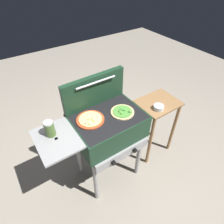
{
  "coord_description": "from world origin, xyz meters",
  "views": [
    {
      "loc": [
        -0.67,
        -1.07,
        2.03
      ],
      "look_at": [
        0.05,
        0.0,
        0.92
      ],
      "focal_mm": 30.32,
      "sensor_mm": 36.0,
      "label": 1
    }
  ],
  "objects_px": {
    "sauce_jar": "(50,129)",
    "prep_table": "(155,117)",
    "pizza_veggie": "(123,112)",
    "pizza_cheese": "(90,120)",
    "grill": "(107,128)",
    "topping_bowl_near": "(159,108)"
  },
  "relations": [
    {
      "from": "pizza_veggie",
      "to": "topping_bowl_near",
      "type": "relative_size",
      "value": 1.99
    },
    {
      "from": "sauce_jar",
      "to": "topping_bowl_near",
      "type": "relative_size",
      "value": 1.27
    },
    {
      "from": "prep_table",
      "to": "topping_bowl_near",
      "type": "distance_m",
      "value": 0.27
    },
    {
      "from": "prep_table",
      "to": "pizza_veggie",
      "type": "bearing_deg",
      "value": -175.43
    },
    {
      "from": "pizza_cheese",
      "to": "sauce_jar",
      "type": "relative_size",
      "value": 1.79
    },
    {
      "from": "pizza_veggie",
      "to": "prep_table",
      "type": "height_order",
      "value": "pizza_veggie"
    },
    {
      "from": "pizza_cheese",
      "to": "prep_table",
      "type": "bearing_deg",
      "value": -2.25
    },
    {
      "from": "prep_table",
      "to": "sauce_jar",
      "type": "bearing_deg",
      "value": 176.9
    },
    {
      "from": "topping_bowl_near",
      "to": "sauce_jar",
      "type": "bearing_deg",
      "value": 172.16
    },
    {
      "from": "prep_table",
      "to": "grill",
      "type": "bearing_deg",
      "value": -179.63
    },
    {
      "from": "pizza_cheese",
      "to": "grill",
      "type": "bearing_deg",
      "value": -14.52
    },
    {
      "from": "pizza_veggie",
      "to": "pizza_cheese",
      "type": "relative_size",
      "value": 0.88
    },
    {
      "from": "sauce_jar",
      "to": "prep_table",
      "type": "height_order",
      "value": "sauce_jar"
    },
    {
      "from": "grill",
      "to": "pizza_cheese",
      "type": "bearing_deg",
      "value": 165.48
    },
    {
      "from": "pizza_veggie",
      "to": "sauce_jar",
      "type": "height_order",
      "value": "sauce_jar"
    },
    {
      "from": "pizza_veggie",
      "to": "pizza_cheese",
      "type": "xyz_separation_m",
      "value": [
        -0.29,
        0.07,
        0.0
      ]
    },
    {
      "from": "sauce_jar",
      "to": "prep_table",
      "type": "distance_m",
      "value": 1.23
    },
    {
      "from": "pizza_veggie",
      "to": "sauce_jar",
      "type": "distance_m",
      "value": 0.64
    },
    {
      "from": "grill",
      "to": "prep_table",
      "type": "xyz_separation_m",
      "value": [
        0.67,
        0.0,
        -0.21
      ]
    },
    {
      "from": "pizza_cheese",
      "to": "sauce_jar",
      "type": "height_order",
      "value": "sauce_jar"
    },
    {
      "from": "grill",
      "to": "sauce_jar",
      "type": "xyz_separation_m",
      "value": [
        -0.48,
        0.07,
        0.21
      ]
    },
    {
      "from": "grill",
      "to": "topping_bowl_near",
      "type": "relative_size",
      "value": 8.94
    }
  ]
}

